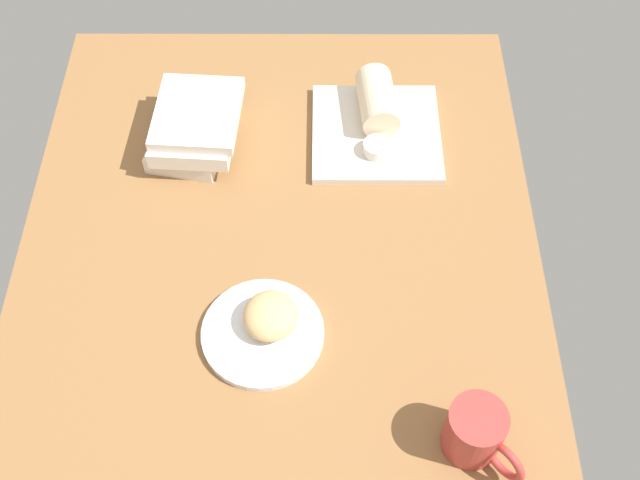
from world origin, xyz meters
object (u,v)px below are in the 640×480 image
(breakfast_wrap, at_px, (377,101))
(sauce_cup, at_px, (377,148))
(round_plate, at_px, (263,333))
(square_plate, at_px, (376,133))
(book_stack, at_px, (195,124))
(coffee_mug, at_px, (476,433))
(scone_pastry, at_px, (270,316))

(breakfast_wrap, bearing_deg, sauce_cup, -96.98)
(round_plate, distance_m, square_plate, 0.47)
(book_stack, bearing_deg, round_plate, -161.21)
(square_plate, distance_m, breakfast_wrap, 0.06)
(square_plate, bearing_deg, sauce_cup, 178.24)
(square_plate, height_order, coffee_mug, coffee_mug)
(sauce_cup, height_order, book_stack, book_stack)
(scone_pastry, xyz_separation_m, book_stack, (0.40, 0.16, 0.01))
(breakfast_wrap, bearing_deg, book_stack, -175.81)
(sauce_cup, xyz_separation_m, book_stack, (0.04, 0.34, 0.02))
(sauce_cup, bearing_deg, scone_pastry, 153.22)
(scone_pastry, distance_m, sauce_cup, 0.41)
(round_plate, bearing_deg, sauce_cup, -27.53)
(square_plate, bearing_deg, book_stack, 92.18)
(round_plate, xyz_separation_m, sauce_cup, (0.38, -0.20, 0.02))
(round_plate, xyz_separation_m, scone_pastry, (0.01, -0.01, 0.03))
(scone_pastry, height_order, book_stack, book_stack)
(scone_pastry, xyz_separation_m, square_plate, (0.42, -0.18, -0.03))
(round_plate, distance_m, scone_pastry, 0.04)
(round_plate, distance_m, sauce_cup, 0.42)
(book_stack, xyz_separation_m, coffee_mug, (-0.60, -0.46, 0.00))
(scone_pastry, relative_size, square_plate, 0.38)
(coffee_mug, bearing_deg, book_stack, 37.32)
(square_plate, distance_m, coffee_mug, 0.62)
(book_stack, bearing_deg, square_plate, -87.82)
(sauce_cup, xyz_separation_m, coffee_mug, (-0.56, -0.12, 0.02))
(scone_pastry, distance_m, breakfast_wrap, 0.50)
(coffee_mug, bearing_deg, scone_pastry, 57.02)
(scone_pastry, relative_size, breakfast_wrap, 0.69)
(book_stack, bearing_deg, scone_pastry, -158.92)
(square_plate, xyz_separation_m, sauce_cup, (-0.05, 0.00, 0.02))
(square_plate, bearing_deg, coffee_mug, -169.20)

